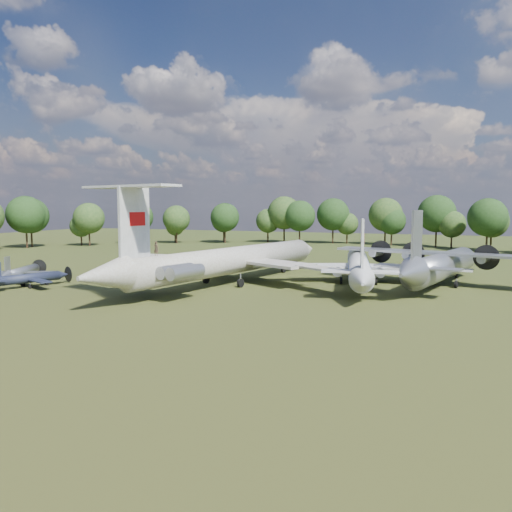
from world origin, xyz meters
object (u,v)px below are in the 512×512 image
at_px(il62_airliner, 232,265).
at_px(an12_transport, 442,269).
at_px(person_on_il62, 156,249).
at_px(small_prop_west, 28,280).
at_px(small_prop_northwest, 22,274).
at_px(tu104_jet, 358,269).

distance_m(il62_airliner, an12_transport, 31.35).
xyz_separation_m(il62_airliner, person_on_il62, (-3.53, -15.19, 3.68)).
relative_size(il62_airliner, person_on_il62, 31.70).
bearing_deg(small_prop_west, an12_transport, 44.56).
distance_m(small_prop_northwest, person_on_il62, 29.96).
xyz_separation_m(an12_transport, small_prop_west, (-55.88, -23.82, -1.44)).
distance_m(il62_airliner, small_prop_northwest, 33.75).
height_order(tu104_jet, an12_transport, an12_transport).
bearing_deg(il62_airliner, an12_transport, 30.99).
bearing_deg(person_on_il62, tu104_jet, -133.72).
height_order(il62_airliner, small_prop_northwest, il62_airliner).
height_order(tu104_jet, small_prop_west, tu104_jet).
height_order(small_prop_northwest, person_on_il62, person_on_il62).
bearing_deg(tu104_jet, person_on_il62, -145.39).
xyz_separation_m(tu104_jet, an12_transport, (11.85, 2.56, 0.28)).
distance_m(an12_transport, small_prop_northwest, 65.06).
height_order(il62_airliner, person_on_il62, person_on_il62).
distance_m(tu104_jet, an12_transport, 12.12).
bearing_deg(il62_airliner, small_prop_northwest, -150.92).
bearing_deg(an12_transport, small_prop_west, -143.16).
relative_size(an12_transport, small_prop_west, 2.71).
bearing_deg(person_on_il62, an12_transport, -143.05).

